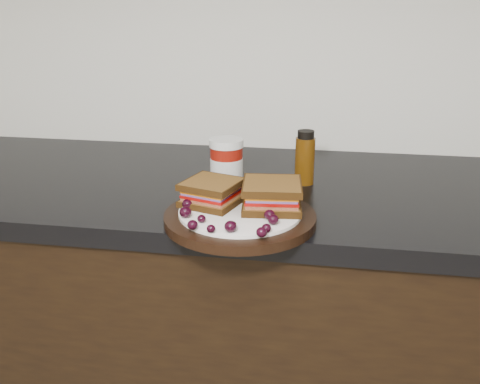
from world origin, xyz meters
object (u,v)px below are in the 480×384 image
Objects in this scene: plate at (240,218)px; condiment_jar at (226,163)px; oil_bottle at (305,157)px; sandwich_left at (212,192)px.

condiment_jar is (-0.06, 0.19, 0.05)m from plate.
condiment_jar is at bearing -162.06° from oil_bottle.
plate is 2.58× the size of condiment_jar.
plate is 2.33× the size of oil_bottle.
plate is 0.27m from oil_bottle.
sandwich_left is (-0.06, 0.03, 0.04)m from plate.
condiment_jar is 0.90× the size of oil_bottle.
oil_bottle reaches higher than plate.
oil_bottle is at bearing 70.73° from sandwich_left.
sandwich_left is 0.91× the size of condiment_jar.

